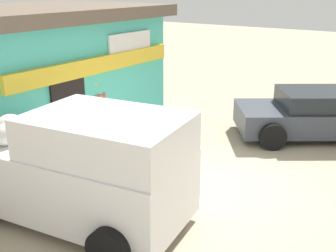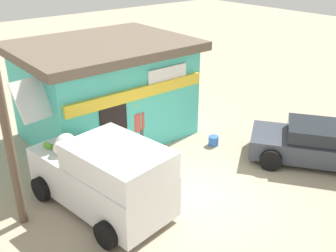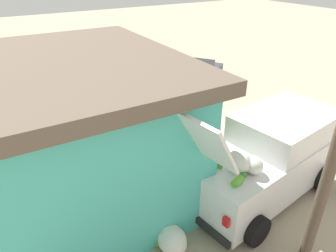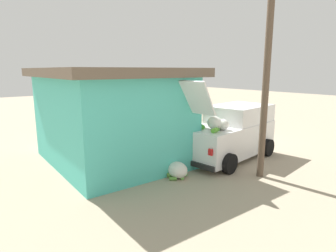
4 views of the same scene
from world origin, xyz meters
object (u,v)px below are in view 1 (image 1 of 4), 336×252
(paint_bucket, at_px, (190,128))
(storefront_bar, at_px, (41,73))
(vendor_standing, at_px, (95,113))
(parked_sedan, at_px, (318,114))
(delivery_van, at_px, (78,166))
(customer_bending, at_px, (48,127))

(paint_bucket, bearing_deg, storefront_bar, 126.75)
(storefront_bar, height_order, vendor_standing, storefront_bar)
(vendor_standing, relative_size, paint_bucket, 5.00)
(parked_sedan, height_order, vendor_standing, vendor_standing)
(vendor_standing, bearing_deg, paint_bucket, -27.13)
(storefront_bar, bearing_deg, paint_bucket, -53.25)
(vendor_standing, height_order, paint_bucket, vendor_standing)
(storefront_bar, relative_size, delivery_van, 1.20)
(delivery_van, bearing_deg, storefront_bar, 57.39)
(delivery_van, height_order, parked_sedan, delivery_van)
(customer_bending, bearing_deg, vendor_standing, -18.44)
(storefront_bar, xyz_separation_m, delivery_van, (-2.34, -3.66, -0.73))
(customer_bending, bearing_deg, storefront_bar, 52.34)
(vendor_standing, xyz_separation_m, paint_bucket, (2.34, -1.20, -0.81))
(delivery_van, distance_m, paint_bucket, 4.73)
(customer_bending, distance_m, paint_bucket, 3.83)
(parked_sedan, bearing_deg, paint_bucket, 121.38)
(vendor_standing, bearing_deg, delivery_van, -141.41)
(storefront_bar, xyz_separation_m, paint_bucket, (2.27, -3.04, -1.53))
(delivery_van, xyz_separation_m, paint_bucket, (4.62, 0.62, -0.80))
(parked_sedan, bearing_deg, vendor_standing, 135.25)
(customer_bending, relative_size, paint_bucket, 4.31)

